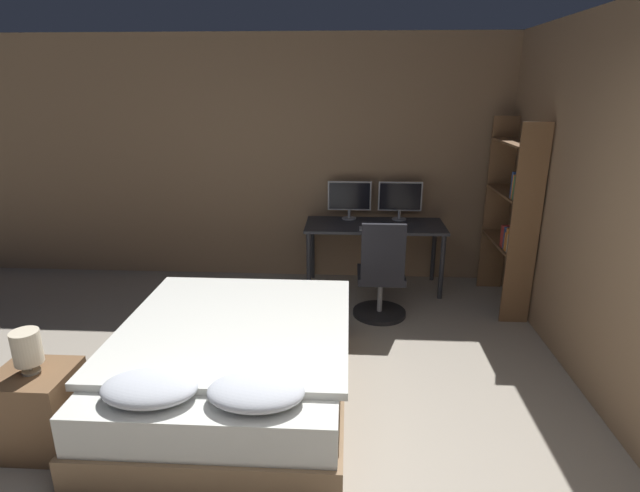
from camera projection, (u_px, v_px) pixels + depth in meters
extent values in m
cube|color=#8E7051|center=(334.00, 161.00, 5.58)|extent=(12.00, 0.06, 2.70)
cube|color=#8E7051|center=(621.00, 216.00, 3.26)|extent=(0.06, 12.00, 2.70)
cube|color=#846647|center=(236.00, 381.00, 3.64)|extent=(1.59, 2.01, 0.22)
cube|color=silver|center=(234.00, 352.00, 3.56)|extent=(1.53, 1.95, 0.25)
cube|color=silver|center=(237.00, 325.00, 3.63)|extent=(1.63, 1.69, 0.05)
ellipsoid|color=silver|center=(149.00, 388.00, 2.80)|extent=(0.55, 0.38, 0.13)
ellipsoid|color=silver|center=(256.00, 392.00, 2.77)|extent=(0.55, 0.38, 0.13)
cube|color=brown|center=(39.00, 410.00, 3.06)|extent=(0.45, 0.41, 0.53)
cylinder|color=gray|center=(31.00, 371.00, 2.98)|extent=(0.11, 0.11, 0.01)
cylinder|color=gray|center=(31.00, 366.00, 2.97)|extent=(0.02, 0.02, 0.05)
cylinder|color=beige|center=(27.00, 347.00, 2.93)|extent=(0.16, 0.16, 0.20)
cube|color=#38383D|center=(375.00, 226.00, 5.39)|extent=(1.49, 0.64, 0.03)
cylinder|color=#2D2D33|center=(309.00, 265.00, 5.28)|extent=(0.05, 0.05, 0.70)
cylinder|color=#2D2D33|center=(442.00, 267.00, 5.21)|extent=(0.05, 0.05, 0.70)
cylinder|color=#2D2D33|center=(312.00, 249.00, 5.79)|extent=(0.05, 0.05, 0.70)
cylinder|color=#2D2D33|center=(434.00, 251.00, 5.71)|extent=(0.05, 0.05, 0.70)
cylinder|color=#B7B7BC|center=(349.00, 218.00, 5.60)|extent=(0.16, 0.16, 0.01)
cylinder|color=#B7B7BC|center=(349.00, 214.00, 5.59)|extent=(0.03, 0.03, 0.09)
cube|color=#B7B7BC|center=(349.00, 196.00, 5.52)|extent=(0.48, 0.03, 0.32)
cube|color=black|center=(349.00, 196.00, 5.51)|extent=(0.45, 0.00, 0.29)
cylinder|color=#B7B7BC|center=(399.00, 219.00, 5.57)|extent=(0.16, 0.16, 0.01)
cylinder|color=#B7B7BC|center=(399.00, 215.00, 5.55)|extent=(0.03, 0.03, 0.09)
cube|color=#B7B7BC|center=(400.00, 196.00, 5.49)|extent=(0.48, 0.03, 0.32)
cube|color=black|center=(400.00, 197.00, 5.48)|extent=(0.45, 0.00, 0.29)
cube|color=#B7B7BC|center=(376.00, 229.00, 5.18)|extent=(0.34, 0.13, 0.02)
ellipsoid|color=#B7B7BC|center=(401.00, 228.00, 5.16)|extent=(0.07, 0.05, 0.04)
cylinder|color=black|center=(379.00, 313.00, 4.93)|extent=(0.52, 0.52, 0.04)
cylinder|color=gray|center=(380.00, 295.00, 4.87)|extent=(0.05, 0.05, 0.34)
cube|color=black|center=(381.00, 275.00, 4.81)|extent=(0.45, 0.45, 0.07)
cube|color=black|center=(383.00, 252.00, 4.53)|extent=(0.40, 0.05, 0.53)
cube|color=brown|center=(525.00, 228.00, 4.50)|extent=(0.26, 0.02, 1.87)
cube|color=brown|center=(497.00, 205.00, 5.35)|extent=(0.26, 0.02, 1.87)
cube|color=brown|center=(506.00, 243.00, 5.01)|extent=(0.26, 0.86, 0.02)
cube|color=brown|center=(512.00, 193.00, 4.86)|extent=(0.26, 0.86, 0.02)
cube|color=brown|center=(519.00, 143.00, 4.71)|extent=(0.26, 0.86, 0.02)
cube|color=orange|center=(521.00, 244.00, 4.60)|extent=(0.22, 0.04, 0.21)
cube|color=#BCB29E|center=(519.00, 244.00, 4.64)|extent=(0.22, 0.03, 0.18)
cube|color=orange|center=(518.00, 240.00, 4.68)|extent=(0.22, 0.04, 0.23)
cube|color=orange|center=(516.00, 242.00, 4.73)|extent=(0.22, 0.03, 0.17)
cube|color=#2D4784|center=(515.00, 238.00, 4.76)|extent=(0.22, 0.02, 0.22)
cube|color=#B2332D|center=(514.00, 239.00, 4.80)|extent=(0.22, 0.04, 0.17)
cube|color=#B2332D|center=(512.00, 236.00, 4.84)|extent=(0.22, 0.04, 0.21)
cube|color=#2D4784|center=(528.00, 192.00, 4.44)|extent=(0.22, 0.03, 0.17)
cube|color=#2D4784|center=(527.00, 190.00, 4.47)|extent=(0.22, 0.03, 0.19)
cube|color=#337042|center=(526.00, 188.00, 4.50)|extent=(0.22, 0.03, 0.21)
cube|color=orange|center=(524.00, 187.00, 4.53)|extent=(0.22, 0.02, 0.22)
cube|color=#2D4784|center=(523.00, 185.00, 4.56)|extent=(0.22, 0.03, 0.24)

